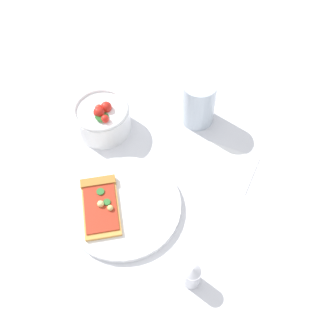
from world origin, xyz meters
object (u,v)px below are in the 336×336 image
Objects in this scene: paper_napkin at (227,167)px; salad_bowl at (102,118)px; plate at (123,206)px; pepper_shaker at (192,275)px; pizza_slice_main at (100,203)px; soda_glass at (198,103)px.

salad_bowl is at bearing -159.46° from paper_napkin.
salad_bowl is (-0.19, 0.12, 0.03)m from plate.
pepper_shaker is at bearing -66.88° from paper_napkin.
pizza_slice_main reaches higher than paper_napkin.
salad_bowl is 1.94× the size of pepper_shaker.
plate is at bearing 40.43° from pizza_slice_main.
pizza_slice_main is 0.22m from salad_bowl.
plate reaches higher than paper_napkin.
paper_napkin is at bearing 66.31° from plate.
plate is 0.30m from soda_glass.
paper_napkin is at bearing 113.12° from pepper_shaker.
salad_bowl is 1.11× the size of soda_glass.
salad_bowl reaches higher than pizza_slice_main.
plate is 1.88× the size of salad_bowl.
plate is at bearing -113.69° from paper_napkin.
salad_bowl reaches higher than paper_napkin.
pizza_slice_main is 0.25m from pepper_shaker.
plate is at bearing -81.90° from soda_glass.
soda_glass reaches higher than salad_bowl.
plate is at bearing -32.63° from salad_bowl.
plate is 0.21m from pepper_shaker.
pepper_shaker is at bearing -51.75° from soda_glass.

